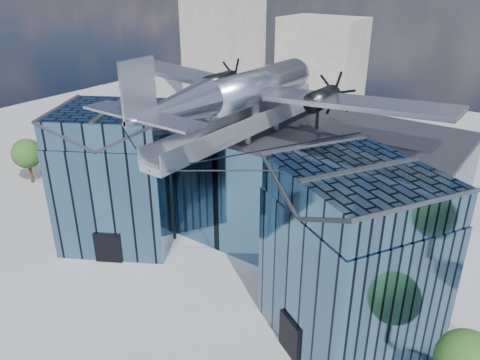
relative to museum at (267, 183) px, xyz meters
The scene contains 5 objects.
ground_plane 8.03m from the museum, 90.00° to the right, with size 120.00×120.00×0.00m, color gray.
museum is the anchor object (origin of this frame).
bg_towers 44.92m from the museum, 88.14° to the left, with size 77.00×24.50×26.00m.
tree_plaza_w 28.32m from the museum, 169.49° to the right, with size 4.02×4.02×5.09m.
tree_side_w 23.99m from the museum, behind, with size 3.64×3.64×4.92m.
Camera 1 is at (18.99, -24.20, 21.91)m, focal length 35.00 mm.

